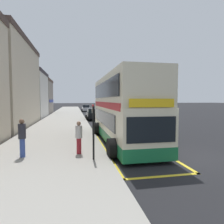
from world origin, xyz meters
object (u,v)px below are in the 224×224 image
parked_car_silver_far (86,108)px  pedestrian_waiting_near_sign (79,136)px  double_decker_bus (122,111)px  bus_stop_sign (93,127)px  parked_car_teal_behind (133,114)px  pedestrian_further_back (22,136)px  parked_car_black_kerbside (93,114)px

parked_car_silver_far → pedestrian_waiting_near_sign: size_ratio=2.56×
double_decker_bus → bus_stop_sign: double_decker_bus is taller
parked_car_silver_far → parked_car_teal_behind: size_ratio=1.00×
pedestrian_waiting_near_sign → double_decker_bus: bearing=45.8°
double_decker_bus → parked_car_silver_far: 34.46m
double_decker_bus → parked_car_silver_far: (-0.36, 34.44, -1.26)m
pedestrian_waiting_near_sign → parked_car_teal_behind: bearing=64.8°
double_decker_bus → pedestrian_further_back: double_decker_bus is taller
parked_car_black_kerbside → pedestrian_waiting_near_sign: (-2.45, -17.81, 0.23)m
pedestrian_waiting_near_sign → pedestrian_further_back: pedestrian_further_back is taller
parked_car_black_kerbside → parked_car_silver_far: (0.14, 19.65, 0.00)m
double_decker_bus → bus_stop_sign: 4.68m
bus_stop_sign → parked_car_teal_behind: bearing=67.6°
pedestrian_waiting_near_sign → parked_car_silver_far: bearing=86.1°
double_decker_bus → parked_car_black_kerbside: double_decker_bus is taller
parked_car_black_kerbside → bus_stop_sign: bearing=-93.9°
bus_stop_sign → parked_car_silver_far: 38.53m
double_decker_bus → parked_car_teal_behind: (5.46, 14.85, -1.26)m
parked_car_black_kerbside → pedestrian_further_back: size_ratio=2.32×
pedestrian_further_back → parked_car_teal_behind: bearing=58.4°
parked_car_silver_far → bus_stop_sign: bearing=-90.8°
parked_car_silver_far → pedestrian_further_back: 37.89m
double_decker_bus → bus_stop_sign: size_ratio=4.20×
parked_car_silver_far → parked_car_teal_behind: bearing=-71.4°
parked_car_black_kerbside → parked_car_silver_far: size_ratio=1.00×
parked_car_teal_behind → pedestrian_further_back: size_ratio=2.32×
parked_car_silver_far → pedestrian_waiting_near_sign: (-2.58, -37.47, 0.23)m
double_decker_bus → pedestrian_further_back: (-5.59, -3.09, -0.93)m
pedestrian_waiting_near_sign → pedestrian_further_back: 2.64m
bus_stop_sign → parked_car_silver_far: bus_stop_sign is taller
parked_car_teal_behind → bus_stop_sign: bearing=65.7°
parked_car_teal_behind → parked_car_black_kerbside: bearing=-1.3°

